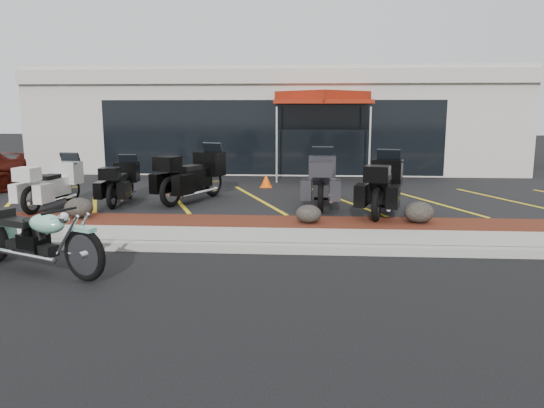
# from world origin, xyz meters

# --- Properties ---
(ground) EXTENTS (90.00, 90.00, 0.00)m
(ground) POSITION_xyz_m (0.00, 0.00, 0.00)
(ground) COLOR black
(ground) RESTS_ON ground
(curb) EXTENTS (24.00, 0.25, 0.15)m
(curb) POSITION_xyz_m (0.00, 0.90, 0.07)
(curb) COLOR gray
(curb) RESTS_ON ground
(sidewalk) EXTENTS (24.00, 1.20, 0.15)m
(sidewalk) POSITION_xyz_m (0.00, 1.60, 0.07)
(sidewalk) COLOR gray
(sidewalk) RESTS_ON ground
(mulch_bed) EXTENTS (24.00, 1.20, 0.16)m
(mulch_bed) POSITION_xyz_m (0.00, 2.80, 0.08)
(mulch_bed) COLOR #38110C
(mulch_bed) RESTS_ON ground
(upper_lot) EXTENTS (26.00, 9.60, 0.15)m
(upper_lot) POSITION_xyz_m (0.00, 8.20, 0.07)
(upper_lot) COLOR black
(upper_lot) RESTS_ON ground
(dealership_building) EXTENTS (18.00, 8.16, 4.00)m
(dealership_building) POSITION_xyz_m (0.00, 14.47, 2.01)
(dealership_building) COLOR #ABA69B
(dealership_building) RESTS_ON ground
(boulder_left) EXTENTS (0.62, 0.51, 0.44)m
(boulder_left) POSITION_xyz_m (-3.62, 2.86, 0.38)
(boulder_left) COLOR black
(boulder_left) RESTS_ON mulch_bed
(boulder_mid) EXTENTS (0.53, 0.45, 0.38)m
(boulder_mid) POSITION_xyz_m (1.34, 2.67, 0.35)
(boulder_mid) COLOR black
(boulder_mid) RESTS_ON mulch_bed
(boulder_right) EXTENTS (0.62, 0.52, 0.44)m
(boulder_right) POSITION_xyz_m (3.62, 2.84, 0.38)
(boulder_right) COLOR black
(boulder_right) RESTS_ON mulch_bed
(hero_cruiser) EXTENTS (3.03, 1.94, 1.05)m
(hero_cruiser) POSITION_xyz_m (-1.89, -0.89, 0.53)
(hero_cruiser) COLOR #7BC0A6
(hero_cruiser) RESTS_ON ground
(touring_white) EXTENTS (1.13, 2.28, 1.27)m
(touring_white) POSITION_xyz_m (-4.63, 4.73, 0.79)
(touring_white) COLOR silver
(touring_white) RESTS_ON upper_lot
(touring_black_front) EXTENTS (0.90, 2.08, 1.18)m
(touring_black_front) POSITION_xyz_m (-3.38, 5.40, 0.74)
(touring_black_front) COLOR black
(touring_black_front) RESTS_ON upper_lot
(touring_black_mid) EXTENTS (1.89, 2.68, 1.46)m
(touring_black_mid) POSITION_xyz_m (-1.25, 5.97, 0.88)
(touring_black_mid) COLOR black
(touring_black_mid) RESTS_ON upper_lot
(touring_grey) EXTENTS (1.02, 2.44, 1.40)m
(touring_grey) POSITION_xyz_m (1.69, 5.55, 0.85)
(touring_grey) COLOR #2A292E
(touring_grey) RESTS_ON upper_lot
(touring_black_rear) EXTENTS (1.53, 2.58, 1.41)m
(touring_black_rear) POSITION_xyz_m (3.22, 4.64, 0.85)
(touring_black_rear) COLOR black
(touring_black_rear) RESTS_ON upper_lot
(traffic_cone) EXTENTS (0.39, 0.39, 0.40)m
(traffic_cone) POSITION_xyz_m (0.05, 7.78, 0.35)
(traffic_cone) COLOR #F14F08
(traffic_cone) RESTS_ON upper_lot
(popup_canopy) EXTENTS (3.65, 3.65, 2.93)m
(popup_canopy) POSITION_xyz_m (1.78, 10.28, 2.81)
(popup_canopy) COLOR silver
(popup_canopy) RESTS_ON upper_lot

